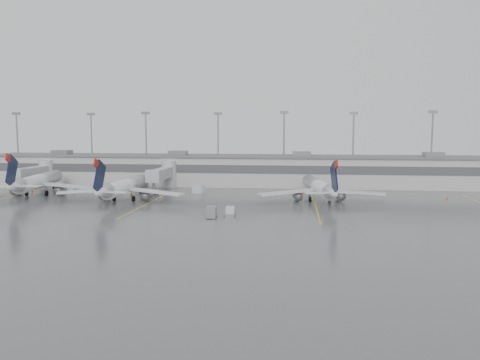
# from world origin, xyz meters

# --- Properties ---
(ground) EXTENTS (260.00, 260.00, 0.00)m
(ground) POSITION_xyz_m (0.00, 0.00, 0.00)
(ground) COLOR #515154
(ground) RESTS_ON ground
(terminal) EXTENTS (152.00, 17.00, 9.45)m
(terminal) POSITION_xyz_m (-0.01, 57.98, 4.17)
(terminal) COLOR #B3B3AE
(terminal) RESTS_ON ground
(light_masts) EXTENTS (142.40, 8.00, 20.60)m
(light_masts) POSITION_xyz_m (0.00, 63.75, 12.03)
(light_masts) COLOR gray
(light_masts) RESTS_ON ground
(jet_bridge_left) EXTENTS (4.00, 17.20, 7.00)m
(jet_bridge_left) POSITION_xyz_m (-55.50, 45.72, 3.87)
(jet_bridge_left) COLOR #AAADB0
(jet_bridge_left) RESTS_ON ground
(jet_bridge_right) EXTENTS (4.00, 17.20, 7.00)m
(jet_bridge_right) POSITION_xyz_m (-20.50, 45.72, 3.87)
(jet_bridge_right) COLOR #AAADB0
(jet_bridge_right) RESTS_ON ground
(stand_markings) EXTENTS (105.25, 40.00, 0.01)m
(stand_markings) POSITION_xyz_m (-0.00, 24.00, 0.01)
(stand_markings) COLOR yellow
(stand_markings) RESTS_ON ground
(jet_far_left) EXTENTS (29.31, 33.14, 10.80)m
(jet_far_left) POSITION_xyz_m (-47.11, 30.53, 3.36)
(jet_far_left) COLOR silver
(jet_far_left) RESTS_ON ground
(jet_mid_left) EXTENTS (28.16, 31.53, 10.21)m
(jet_mid_left) POSITION_xyz_m (-23.74, 25.14, 3.17)
(jet_mid_left) COLOR silver
(jet_mid_left) RESTS_ON ground
(jet_mid_right) EXTENTS (27.11, 30.63, 9.96)m
(jet_mid_right) POSITION_xyz_m (18.52, 29.25, 3.10)
(jet_mid_right) COLOR silver
(jet_mid_right) RESTS_ON ground
(baggage_tug) EXTENTS (2.07, 2.95, 1.79)m
(baggage_tug) POSITION_xyz_m (1.78, 9.12, 0.70)
(baggage_tug) COLOR silver
(baggage_tug) RESTS_ON ground
(baggage_cart) EXTENTS (2.05, 3.20, 1.95)m
(baggage_cart) POSITION_xyz_m (-1.42, 7.92, 1.01)
(baggage_cart) COLOR slate
(baggage_cart) RESTS_ON ground
(gse_uld_a) EXTENTS (2.34, 1.78, 1.50)m
(gse_uld_a) POSITION_xyz_m (-43.48, 39.19, 0.75)
(gse_uld_a) COLOR silver
(gse_uld_a) RESTS_ON ground
(gse_uld_b) EXTENTS (3.16, 2.61, 1.92)m
(gse_uld_b) POSITION_xyz_m (-10.19, 39.28, 0.96)
(gse_uld_b) COLOR silver
(gse_uld_b) RESTS_ON ground
(gse_uld_c) EXTENTS (2.88, 2.17, 1.86)m
(gse_uld_c) POSITION_xyz_m (22.33, 42.67, 0.93)
(gse_uld_c) COLOR silver
(gse_uld_c) RESTS_ON ground
(gse_loader) EXTENTS (2.82, 3.52, 1.91)m
(gse_loader) POSITION_xyz_m (-27.05, 46.11, 0.96)
(gse_loader) COLOR slate
(gse_loader) RESTS_ON ground
(cone_a) EXTENTS (0.45, 0.45, 0.71)m
(cone_a) POSITION_xyz_m (-51.70, 36.09, 0.36)
(cone_a) COLOR #FF4605
(cone_a) RESTS_ON ground
(cone_b) EXTENTS (0.48, 0.48, 0.77)m
(cone_b) POSITION_xyz_m (-25.32, 33.60, 0.39)
(cone_b) COLOR #FF4605
(cone_b) RESTS_ON ground
(cone_c) EXTENTS (0.48, 0.48, 0.76)m
(cone_c) POSITION_xyz_m (15.05, 40.03, 0.38)
(cone_c) COLOR #FF4605
(cone_c) RESTS_ON ground
(cone_d) EXTENTS (0.46, 0.46, 0.74)m
(cone_d) POSITION_xyz_m (46.92, 35.24, 0.37)
(cone_d) COLOR #FF4605
(cone_d) RESTS_ON ground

